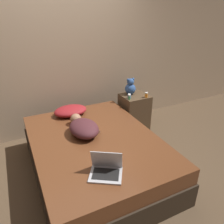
# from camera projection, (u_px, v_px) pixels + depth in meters

# --- Properties ---
(ground_plane) EXTENTS (12.00, 12.00, 0.00)m
(ground_plane) POSITION_uv_depth(u_px,v_px,m) (96.00, 170.00, 2.94)
(ground_plane) COLOR brown
(wall_back) EXTENTS (8.00, 0.06, 2.60)m
(wall_back) POSITION_uv_depth(u_px,v_px,m) (62.00, 56.00, 3.44)
(wall_back) COLOR tan
(wall_back) RESTS_ON ground_plane
(bed) EXTENTS (1.52, 2.05, 0.51)m
(bed) POSITION_uv_depth(u_px,v_px,m) (95.00, 155.00, 2.84)
(bed) COLOR #2D2319
(bed) RESTS_ON ground_plane
(nightstand) EXTENTS (0.44, 0.42, 0.64)m
(nightstand) POSITION_uv_depth(u_px,v_px,m) (134.00, 112.00, 3.83)
(nightstand) COLOR brown
(nightstand) RESTS_ON ground_plane
(pillow) EXTENTS (0.49, 0.36, 0.13)m
(pillow) POSITION_uv_depth(u_px,v_px,m) (71.00, 111.00, 3.30)
(pillow) COLOR maroon
(pillow) RESTS_ON bed
(person_lying) EXTENTS (0.38, 0.64, 0.18)m
(person_lying) POSITION_uv_depth(u_px,v_px,m) (83.00, 127.00, 2.81)
(person_lying) COLOR #4C2328
(person_lying) RESTS_ON bed
(laptop) EXTENTS (0.39, 0.37, 0.24)m
(laptop) POSITION_uv_depth(u_px,v_px,m) (106.00, 169.00, 2.13)
(laptop) COLOR silver
(laptop) RESTS_ON bed
(teddy_bear) EXTENTS (0.18, 0.18, 0.28)m
(teddy_bear) POSITION_uv_depth(u_px,v_px,m) (130.00, 87.00, 3.70)
(teddy_bear) COLOR #335693
(teddy_bear) RESTS_ON nightstand
(bottle_blue) EXTENTS (0.05, 0.05, 0.07)m
(bottle_blue) POSITION_uv_depth(u_px,v_px,m) (129.00, 96.00, 3.56)
(bottle_blue) COLOR #3866B2
(bottle_blue) RESTS_ON nightstand
(bottle_green) EXTENTS (0.03, 0.03, 0.09)m
(bottle_green) POSITION_uv_depth(u_px,v_px,m) (129.00, 97.00, 3.50)
(bottle_green) COLOR #3D8E4C
(bottle_green) RESTS_ON nightstand
(bottle_orange) EXTENTS (0.05, 0.05, 0.09)m
(bottle_orange) POSITION_uv_depth(u_px,v_px,m) (146.00, 95.00, 3.59)
(bottle_orange) COLOR orange
(bottle_orange) RESTS_ON nightstand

